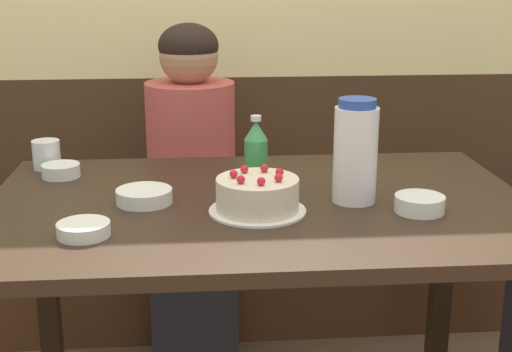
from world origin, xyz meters
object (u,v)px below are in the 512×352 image
bench_seat (241,266)px  bowl_soup_white (84,229)px  bowl_sauce_shallow (144,196)px  bowl_side_dish (419,204)px  glass_water_tall (46,155)px  soju_bottle (256,154)px  water_pitcher (355,152)px  birthday_cake (257,195)px  bowl_rice_small (61,171)px  person_teal_shirt (192,199)px

bench_seat → bowl_soup_white: bowl_soup_white is taller
bench_seat → bowl_sauce_shallow: bearing=-109.2°
bowl_side_dish → glass_water_tall: size_ratio=1.43×
bench_seat → soju_bottle: bearing=-90.0°
bench_seat → water_pitcher: water_pitcher is taller
water_pitcher → glass_water_tall: 0.91m
bowl_sauce_shallow → bowl_side_dish: bearing=-10.4°
water_pitcher → bowl_soup_white: bearing=-163.5°
bowl_side_dish → bowl_sauce_shallow: size_ratio=0.86×
bench_seat → water_pitcher: size_ratio=8.93×
bowl_sauce_shallow → birthday_cake: bearing=-18.2°
bowl_rice_small → person_teal_shirt: size_ratio=0.09×
glass_water_tall → person_teal_shirt: (0.42, 0.35, -0.26)m
bowl_soup_white → bench_seat: bearing=68.8°
birthday_cake → person_teal_shirt: bearing=101.8°
bowl_side_dish → person_teal_shirt: size_ratio=0.10×
birthday_cake → bowl_sauce_shallow: 0.29m
bench_seat → bowl_soup_white: size_ratio=19.96×
bowl_sauce_shallow → water_pitcher: bearing=-3.1°
bench_seat → bowl_soup_white: 1.25m
birthday_cake → bowl_side_dish: birthday_cake is taller
water_pitcher → bowl_sauce_shallow: water_pitcher is taller
birthday_cake → glass_water_tall: birthday_cake is taller
bowl_soup_white → bowl_rice_small: size_ratio=1.10×
water_pitcher → bowl_rice_small: bearing=160.1°
bowl_soup_white → bowl_sauce_shallow: (0.12, 0.22, 0.00)m
bowl_side_dish → bowl_rice_small: bearing=157.7°
bowl_soup_white → bowl_sauce_shallow: 0.25m
bowl_soup_white → bowl_side_dish: bowl_side_dish is taller
birthday_cake → bowl_rice_small: birthday_cake is taller
bench_seat → bowl_sauce_shallow: bowl_sauce_shallow is taller
bowl_soup_white → bowl_side_dish: bearing=7.0°
bowl_soup_white → person_teal_shirt: person_teal_shirt is taller
glass_water_tall → bench_seat: bearing=39.2°
bench_seat → bowl_rice_small: bowl_rice_small is taller
soju_bottle → bowl_rice_small: (-0.54, 0.14, -0.07)m
birthday_cake → bowl_rice_small: size_ratio=2.21×
soju_bottle → person_teal_shirt: 0.69m
bench_seat → soju_bottle: (0.00, -0.72, 0.63)m
soju_bottle → birthday_cake: bearing=-93.7°
soju_bottle → bowl_side_dish: soju_bottle is taller
bowl_soup_white → person_teal_shirt: size_ratio=0.10×
bowl_soup_white → bowl_side_dish: size_ratio=0.97×
glass_water_tall → bowl_soup_white: bearing=-71.6°
birthday_cake → glass_water_tall: 0.72m
birthday_cake → person_teal_shirt: 0.84m
bench_seat → person_teal_shirt: (-0.18, -0.13, 0.32)m
birthday_cake → water_pitcher: size_ratio=0.90×
birthday_cake → bowl_sauce_shallow: size_ratio=1.68×
bowl_sauce_shallow → glass_water_tall: bearing=131.6°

